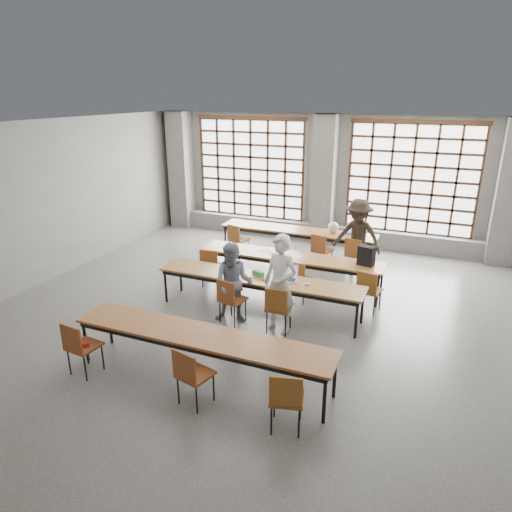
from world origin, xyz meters
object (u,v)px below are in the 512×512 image
Objects in this scene: student_female at (234,283)px; laptop_front at (288,276)px; chair_back_mid at (321,248)px; phone at (266,280)px; desk_row_b at (290,258)px; desk_row_a at (298,232)px; chair_mid_left at (211,264)px; backpack at (366,256)px; chair_near_left at (79,344)px; student_male at (280,284)px; chair_front_left at (230,297)px; desk_row_d at (201,338)px; plastic_bag at (333,227)px; desk_row_c at (259,280)px; chair_near_right at (286,396)px; student_back at (358,236)px; mouse at (307,284)px; red_pouch at (84,343)px; chair_mid_centre at (298,277)px; chair_front_right at (278,305)px; laptop_back at (352,232)px; chair_mid_right at (368,287)px; chair_back_right at (355,252)px; chair_back_left at (237,237)px; green_box at (258,273)px; chair_near_mid at (191,372)px.

student_female is 1.04m from laptop_front.
chair_back_mid is 2.81m from phone.
desk_row_a is at bearing 102.54° from desk_row_b.
backpack reaches higher than chair_mid_left.
chair_near_left is 2.20× the size of backpack.
chair_front_left is at bearing -156.89° from student_male.
desk_row_d is 13.99× the size of plastic_bag.
plastic_bag reaches higher than phone.
student_female reaches higher than desk_row_c.
chair_near_left and chair_near_right have the same top height.
backpack is at bearing 44.75° from chair_front_left.
mouse is (-0.37, -2.83, -0.13)m from student_back.
laptop_front is at bearing 108.33° from chair_near_right.
red_pouch is at bearing -132.53° from mouse.
chair_mid_centre is at bearing 105.24° from chair_near_right.
chair_front_right is 4.08m from laptop_back.
chair_near_left is (-3.62, -3.70, 0.00)m from chair_mid_right.
desk_row_d is 5.17m from chair_back_right.
laptop_front is (0.54, 0.11, 0.13)m from desk_row_c.
laptop_front is at bearing -91.53° from plastic_bag.
green_box is at bearing -57.65° from chair_back_left.
chair_mid_right is at bearing 18.58° from green_box.
desk_row_b is 2.27m from chair_back_left.
chair_near_mid is at bearing -89.22° from desk_row_b.
chair_mid_left is at bearing 162.14° from mouse.
chair_mid_left reaches higher than desk_row_d.
chair_near_right is at bearing -64.32° from phone.
chair_front_right is 1.00× the size of chair_near_right.
student_female is 3.97m from plastic_bag.
chair_front_right is at bearing -90.27° from plastic_bag.
plastic_bag is (0.59, 5.68, 0.21)m from desk_row_d.
chair_near_left is at bearing -89.77° from chair_back_left.
laptop_back reaches higher than chair_mid_right.
chair_near_mid is at bearing -83.76° from student_male.
chair_mid_centre reaches higher than desk_row_c.
student_male is (-0.01, 0.13, 0.35)m from chair_front_right.
student_female reaches higher than chair_back_mid.
backpack is (1.57, 1.53, 0.19)m from phone.
chair_mid_left reaches higher than green_box.
phone is at bearing -38.05° from green_box.
laptop_back is (0.58, 0.74, 0.25)m from chair_back_mid.
green_box is (-0.20, -1.30, 0.11)m from desk_row_b.
laptop_back is 3.63m from phone.
plastic_bag is (0.09, 3.25, 0.08)m from laptop_front.
chair_near_left is at bearing -125.87° from laptop_front.
chair_front_left is 2.94m from backpack.
chair_back_right is at bearing 63.87° from chair_front_left.
chair_back_right and chair_mid_right have the same top height.
laptop_front is at bearing -99.32° from laptop_back.
desk_row_b is 30.77× the size of phone.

